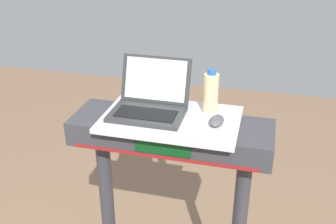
# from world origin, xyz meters

# --- Properties ---
(desk_board) EXTENTS (0.60, 0.39, 0.02)m
(desk_board) POSITION_xyz_m (0.00, 0.70, 1.20)
(desk_board) COLOR silver
(desk_board) RESTS_ON treadmill_base
(laptop) EXTENTS (0.32, 0.29, 0.22)m
(laptop) POSITION_xyz_m (-0.11, 0.73, 1.25)
(laptop) COLOR #2D2D30
(laptop) RESTS_ON desk_board
(computer_mouse) EXTENTS (0.07, 0.10, 0.03)m
(computer_mouse) POSITION_xyz_m (0.20, 0.69, 1.22)
(computer_mouse) COLOR #4C4C51
(computer_mouse) RESTS_ON desk_board
(water_bottle) EXTENTS (0.07, 0.07, 0.20)m
(water_bottle) POSITION_xyz_m (0.16, 0.80, 1.30)
(water_bottle) COLOR beige
(water_bottle) RESTS_ON desk_board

